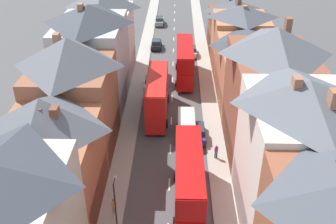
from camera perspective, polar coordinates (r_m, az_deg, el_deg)
pavement_left at (r=56.39m, az=-4.59°, el=3.08°), size 2.20×104.00×0.14m
pavement_right at (r=56.29m, az=5.81°, el=2.96°), size 2.20×104.00×0.14m
centre_line_dashes at (r=54.37m, az=0.58°, el=2.01°), size 0.14×97.80×0.01m
terrace_row_left at (r=38.09m, az=-15.28°, el=-1.61°), size 8.00×60.22×13.50m
terrace_row_right at (r=40.36m, az=14.93°, el=-0.39°), size 8.00×70.64×14.19m
double_decker_bus_lead at (r=59.06m, az=2.44°, el=7.39°), size 2.74×10.80×5.30m
double_decker_bus_mid_street at (r=35.71m, az=3.03°, el=-9.73°), size 2.74×10.80×5.30m
double_decker_bus_far_approaching at (r=49.19m, az=-1.59°, el=2.47°), size 2.74×10.80×5.30m
car_near_blue at (r=57.05m, az=-2.49°, el=4.32°), size 1.90×4.04×1.60m
car_near_silver at (r=71.43m, az=-1.72°, el=9.83°), size 1.90×3.94×1.64m
car_parked_left_a at (r=84.30m, az=-1.25°, el=13.09°), size 1.90×4.26×1.70m
car_parked_right_a at (r=68.33m, az=3.41°, el=8.83°), size 1.90×4.05×1.66m
car_mid_black at (r=45.56m, az=4.31°, el=-2.96°), size 1.90×4.12×1.69m
delivery_van at (r=45.77m, az=2.67°, el=-1.99°), size 2.20×5.20×2.41m
pedestrian_mid_right at (r=36.13m, az=-7.88°, el=-13.25°), size 0.36×0.22×1.61m
pedestrian_far_left at (r=42.42m, az=7.01°, el=-5.63°), size 0.36×0.22×1.61m
street_lamp at (r=32.98m, az=-7.63°, el=-13.09°), size 0.20×1.12×5.50m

